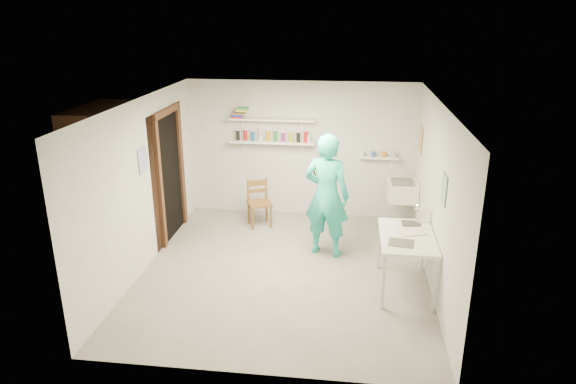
# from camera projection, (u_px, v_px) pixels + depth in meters

# --- Properties ---
(floor) EXTENTS (4.00, 4.50, 0.02)m
(floor) POSITION_uv_depth(u_px,v_px,m) (285.00, 271.00, 7.35)
(floor) COLOR slate
(floor) RESTS_ON ground
(ceiling) EXTENTS (4.00, 4.50, 0.02)m
(ceiling) POSITION_uv_depth(u_px,v_px,m) (284.00, 102.00, 6.54)
(ceiling) COLOR silver
(ceiling) RESTS_ON wall_back
(wall_back) EXTENTS (4.00, 0.02, 2.40)m
(wall_back) POSITION_uv_depth(u_px,v_px,m) (301.00, 149.00, 9.06)
(wall_back) COLOR silver
(wall_back) RESTS_ON ground
(wall_front) EXTENTS (4.00, 0.02, 2.40)m
(wall_front) POSITION_uv_depth(u_px,v_px,m) (253.00, 270.00, 4.83)
(wall_front) COLOR silver
(wall_front) RESTS_ON ground
(wall_left) EXTENTS (0.02, 4.50, 2.40)m
(wall_left) POSITION_uv_depth(u_px,v_px,m) (142.00, 185.00, 7.18)
(wall_left) COLOR silver
(wall_left) RESTS_ON ground
(wall_right) EXTENTS (0.02, 4.50, 2.40)m
(wall_right) POSITION_uv_depth(u_px,v_px,m) (436.00, 197.00, 6.71)
(wall_right) COLOR silver
(wall_right) RESTS_ON ground
(doorway_recess) EXTENTS (0.02, 0.90, 2.00)m
(doorway_recess) POSITION_uv_depth(u_px,v_px,m) (170.00, 177.00, 8.22)
(doorway_recess) COLOR black
(doorway_recess) RESTS_ON wall_left
(corridor_box) EXTENTS (1.40, 1.50, 2.10)m
(corridor_box) POSITION_uv_depth(u_px,v_px,m) (127.00, 172.00, 8.29)
(corridor_box) COLOR brown
(corridor_box) RESTS_ON ground
(door_lintel) EXTENTS (0.06, 1.05, 0.10)m
(door_lintel) POSITION_uv_depth(u_px,v_px,m) (166.00, 112.00, 7.87)
(door_lintel) COLOR brown
(door_lintel) RESTS_ON wall_left
(door_jamb_near) EXTENTS (0.06, 0.10, 2.00)m
(door_jamb_near) POSITION_uv_depth(u_px,v_px,m) (160.00, 187.00, 7.75)
(door_jamb_near) COLOR brown
(door_jamb_near) RESTS_ON ground
(door_jamb_far) EXTENTS (0.06, 0.10, 2.00)m
(door_jamb_far) POSITION_uv_depth(u_px,v_px,m) (181.00, 168.00, 8.69)
(door_jamb_far) COLOR brown
(door_jamb_far) RESTS_ON ground
(shelf_lower) EXTENTS (1.50, 0.22, 0.03)m
(shelf_lower) POSITION_uv_depth(u_px,v_px,m) (272.00, 142.00, 8.95)
(shelf_lower) COLOR white
(shelf_lower) RESTS_ON wall_back
(shelf_upper) EXTENTS (1.50, 0.22, 0.03)m
(shelf_upper) POSITION_uv_depth(u_px,v_px,m) (271.00, 119.00, 8.81)
(shelf_upper) COLOR white
(shelf_upper) RESTS_ON wall_back
(ledge_shelf) EXTENTS (0.70, 0.14, 0.03)m
(ledge_shelf) POSITION_uv_depth(u_px,v_px,m) (378.00, 158.00, 8.85)
(ledge_shelf) COLOR white
(ledge_shelf) RESTS_ON wall_back
(poster_left) EXTENTS (0.01, 0.28, 0.36)m
(poster_left) POSITION_uv_depth(u_px,v_px,m) (143.00, 160.00, 7.10)
(poster_left) COLOR #334C7F
(poster_left) RESTS_ON wall_left
(poster_right_a) EXTENTS (0.01, 0.34, 0.42)m
(poster_right_a) POSITION_uv_depth(u_px,v_px,m) (421.00, 139.00, 8.28)
(poster_right_a) COLOR #995933
(poster_right_a) RESTS_ON wall_right
(poster_right_b) EXTENTS (0.01, 0.30, 0.38)m
(poster_right_b) POSITION_uv_depth(u_px,v_px,m) (444.00, 189.00, 6.10)
(poster_right_b) COLOR #3F724C
(poster_right_b) RESTS_ON wall_right
(belfast_sink) EXTENTS (0.48, 0.60, 0.30)m
(belfast_sink) POSITION_uv_depth(u_px,v_px,m) (402.00, 190.00, 8.50)
(belfast_sink) COLOR white
(belfast_sink) RESTS_ON wall_right
(man) EXTENTS (0.77, 0.60, 1.87)m
(man) POSITION_uv_depth(u_px,v_px,m) (327.00, 196.00, 7.56)
(man) COLOR #25BCA5
(man) RESTS_ON ground
(wall_clock) EXTENTS (0.33, 0.12, 0.34)m
(wall_clock) POSITION_uv_depth(u_px,v_px,m) (324.00, 171.00, 7.66)
(wall_clock) COLOR beige
(wall_clock) RESTS_ON man
(wooden_chair) EXTENTS (0.49, 0.48, 0.81)m
(wooden_chair) POSITION_uv_depth(u_px,v_px,m) (260.00, 203.00, 8.75)
(wooden_chair) COLOR brown
(wooden_chair) RESTS_ON ground
(work_table) EXTENTS (0.69, 1.16, 0.77)m
(work_table) POSITION_uv_depth(u_px,v_px,m) (405.00, 262.00, 6.74)
(work_table) COLOR silver
(work_table) RESTS_ON ground
(desk_lamp) EXTENTS (0.14, 0.14, 0.14)m
(desk_lamp) POSITION_uv_depth(u_px,v_px,m) (420.00, 207.00, 6.95)
(desk_lamp) COLOR white
(desk_lamp) RESTS_ON work_table
(spray_cans) EXTENTS (1.32, 0.06, 0.17)m
(spray_cans) POSITION_uv_depth(u_px,v_px,m) (272.00, 136.00, 8.91)
(spray_cans) COLOR black
(spray_cans) RESTS_ON shelf_lower
(book_stack) EXTENTS (0.28, 0.14, 0.17)m
(book_stack) POSITION_uv_depth(u_px,v_px,m) (240.00, 113.00, 8.84)
(book_stack) COLOR red
(book_stack) RESTS_ON shelf_upper
(ledge_pots) EXTENTS (0.48, 0.07, 0.09)m
(ledge_pots) POSITION_uv_depth(u_px,v_px,m) (378.00, 154.00, 8.83)
(ledge_pots) COLOR silver
(ledge_pots) RESTS_ON ledge_shelf
(papers) EXTENTS (0.30, 0.22, 0.02)m
(papers) POSITION_uv_depth(u_px,v_px,m) (407.00, 235.00, 6.61)
(papers) COLOR silver
(papers) RESTS_ON work_table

